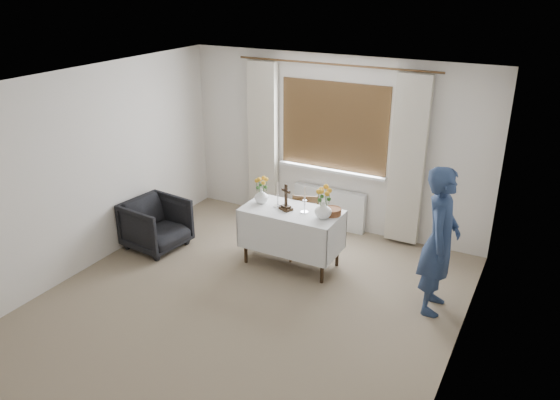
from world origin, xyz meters
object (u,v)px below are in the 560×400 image
Objects in this scene: person at (440,241)px; wooden_cross at (286,197)px; wooden_chair at (304,229)px; armchair at (156,224)px; altar_table at (291,238)px; flower_vase_left at (261,196)px; flower_vase_right at (323,209)px.

person is 1.93m from wooden_cross.
wooden_chair reaches higher than armchair.
armchair is 1.91m from wooden_cross.
wooden_cross reaches higher than altar_table.
flower_vase_left is at bearing -177.94° from wooden_chair.
person is at bearing -4.44° from altar_table.
flower_vase_right is (2.27, 0.41, 0.53)m from armchair.
wooden_cross is 1.57× the size of flower_vase_right.
person is (1.80, -0.40, 0.43)m from wooden_chair.
flower_vase_left is at bearing -164.03° from wooden_cross.
flower_vase_left reaches higher than altar_table.
armchair is 1.55m from flower_vase_left.
flower_vase_left is 0.89m from flower_vase_right.
flower_vase_left is (-0.45, 0.03, 0.48)m from altar_table.
flower_vase_right reaches higher than flower_vase_left.
person is 8.72× the size of flower_vase_left.
person is 1.43m from flower_vase_right.
person is 7.69× the size of flower_vase_right.
armchair is 3.91× the size of flower_vase_left.
altar_table is at bearing -4.40° from flower_vase_left.
wooden_chair is 0.61m from wooden_cross.
flower_vase_right is at bearing -73.23° from armchair.
wooden_cross is (-0.07, -0.02, 0.55)m from altar_table.
wooden_cross is (1.77, 0.42, 0.59)m from armchair.
flower_vase_left reaches higher than wooden_chair.
flower_vase_right is (-1.42, 0.12, 0.03)m from person.
wooden_cross is (-1.93, 0.12, 0.09)m from person.
wooden_cross is 0.51m from flower_vase_right.
wooden_cross is at bearing 82.35° from person.
armchair is at bearing -169.70° from flower_vase_right.
flower_vase_right is (0.89, -0.06, 0.01)m from flower_vase_left.
wooden_cross reaches higher than wooden_chair.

